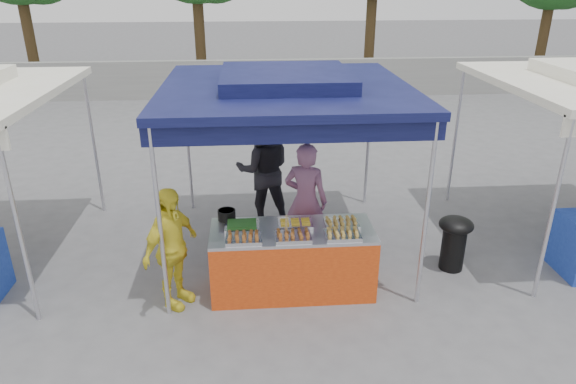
{
  "coord_description": "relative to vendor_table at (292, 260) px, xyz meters",
  "views": [
    {
      "loc": [
        -0.48,
        -5.64,
        3.72
      ],
      "look_at": [
        0.0,
        0.6,
        1.05
      ],
      "focal_mm": 32.0,
      "sensor_mm": 36.0,
      "label": 1
    }
  ],
  "objects": [
    {
      "name": "ground_plane",
      "position": [
        0.0,
        0.1,
        -0.43
      ],
      "size": [
        80.0,
        80.0,
        0.0
      ],
      "primitive_type": "plane",
      "color": "#5F5F62"
    },
    {
      "name": "back_wall",
      "position": [
        0.0,
        11.1,
        0.17
      ],
      "size": [
        40.0,
        0.25,
        1.2
      ],
      "primitive_type": "cube",
      "color": "gray",
      "rests_on": "ground_plane"
    },
    {
      "name": "main_canopy",
      "position": [
        0.0,
        1.07,
        1.94
      ],
      "size": [
        3.2,
        3.2,
        2.57
      ],
      "color": "silver",
      "rests_on": "ground_plane"
    },
    {
      "name": "vendor_table",
      "position": [
        0.0,
        0.0,
        0.0
      ],
      "size": [
        2.0,
        0.8,
        0.85
      ],
      "color": "#CD4112",
      "rests_on": "ground_plane"
    },
    {
      "name": "food_tray_fl",
      "position": [
        -0.59,
        -0.24,
        0.46
      ],
      "size": [
        0.42,
        0.3,
        0.07
      ],
      "color": "silver",
      "rests_on": "vendor_table"
    },
    {
      "name": "food_tray_fm",
      "position": [
        -0.01,
        -0.24,
        0.46
      ],
      "size": [
        0.42,
        0.3,
        0.07
      ],
      "color": "silver",
      "rests_on": "vendor_table"
    },
    {
      "name": "food_tray_fr",
      "position": [
        0.58,
        -0.24,
        0.46
      ],
      "size": [
        0.42,
        0.3,
        0.07
      ],
      "color": "silver",
      "rests_on": "vendor_table"
    },
    {
      "name": "food_tray_bl",
      "position": [
        -0.61,
        0.08,
        0.46
      ],
      "size": [
        0.42,
        0.3,
        0.07
      ],
      "color": "silver",
      "rests_on": "vendor_table"
    },
    {
      "name": "food_tray_bm",
      "position": [
        0.04,
        0.1,
        0.46
      ],
      "size": [
        0.42,
        0.3,
        0.07
      ],
      "color": "silver",
      "rests_on": "vendor_table"
    },
    {
      "name": "food_tray_br",
      "position": [
        0.62,
        0.06,
        0.46
      ],
      "size": [
        0.42,
        0.3,
        0.07
      ],
      "color": "silver",
      "rests_on": "vendor_table"
    },
    {
      "name": "cooking_pot",
      "position": [
        -0.8,
        0.34,
        0.49
      ],
      "size": [
        0.22,
        0.22,
        0.13
      ],
      "primitive_type": "cylinder",
      "color": "black",
      "rests_on": "vendor_table"
    },
    {
      "name": "skewer_cup",
      "position": [
        -0.08,
        -0.17,
        0.47
      ],
      "size": [
        0.07,
        0.07,
        0.09
      ],
      "primitive_type": "cylinder",
      "color": "silver",
      "rests_on": "vendor_table"
    },
    {
      "name": "wok_burner",
      "position": [
        2.21,
        0.34,
        0.03
      ],
      "size": [
        0.46,
        0.46,
        0.77
      ],
      "rotation": [
        0.0,
        0.0,
        0.03
      ],
      "color": "black",
      "rests_on": "ground_plane"
    },
    {
      "name": "crate_left",
      "position": [
        -0.54,
        0.53,
        -0.28
      ],
      "size": [
        0.49,
        0.34,
        0.29
      ],
      "primitive_type": "cube",
      "color": "#152CAC",
      "rests_on": "ground_plane"
    },
    {
      "name": "crate_right",
      "position": [
        0.44,
        0.69,
        -0.28
      ],
      "size": [
        0.49,
        0.34,
        0.29
      ],
      "primitive_type": "cube",
      "color": "#152CAC",
      "rests_on": "ground_plane"
    },
    {
      "name": "crate_stacked",
      "position": [
        0.44,
        0.69,
        0.01
      ],
      "size": [
        0.47,
        0.33,
        0.28
      ],
      "primitive_type": "cube",
      "color": "#152CAC",
      "rests_on": "crate_right"
    },
    {
      "name": "vendor_woman",
      "position": [
        0.26,
        0.87,
        0.41
      ],
      "size": [
        0.71,
        0.6,
        1.67
      ],
      "primitive_type": "imported",
      "rotation": [
        0.0,
        0.0,
        2.76
      ],
      "color": "#915C81",
      "rests_on": "ground_plane"
    },
    {
      "name": "helper_man",
      "position": [
        -0.28,
        1.95,
        0.48
      ],
      "size": [
        0.89,
        0.7,
        1.8
      ],
      "primitive_type": "imported",
      "rotation": [
        0.0,
        0.0,
        3.16
      ],
      "color": "black",
      "rests_on": "ground_plane"
    },
    {
      "name": "customer_person",
      "position": [
        -1.44,
        -0.21,
        0.33
      ],
      "size": [
        0.79,
        0.95,
        1.52
      ],
      "primitive_type": "imported",
      "rotation": [
        0.0,
        0.0,
        1.01
      ],
      "color": "yellow",
      "rests_on": "ground_plane"
    }
  ]
}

